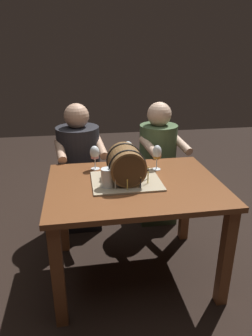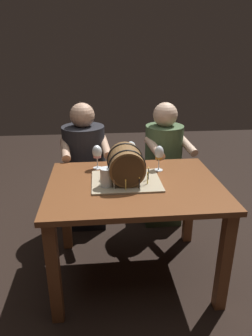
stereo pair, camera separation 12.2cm
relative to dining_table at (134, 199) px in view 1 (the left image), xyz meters
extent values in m
plane|color=black|center=(0.00, 0.00, -0.62)|extent=(8.00, 8.00, 0.00)
cube|color=brown|center=(0.00, 0.00, 0.11)|extent=(1.15, 0.87, 0.03)
cube|color=brown|center=(-0.52, -0.37, -0.26)|extent=(0.07, 0.07, 0.71)
cube|color=brown|center=(0.52, -0.37, -0.26)|extent=(0.07, 0.07, 0.71)
cube|color=brown|center=(-0.52, 0.37, -0.26)|extent=(0.07, 0.07, 0.71)
cube|color=brown|center=(0.52, 0.37, -0.26)|extent=(0.07, 0.07, 0.71)
cube|color=tan|center=(-0.05, 0.03, 0.13)|extent=(0.46, 0.38, 0.01)
cylinder|color=brown|center=(-0.05, 0.03, 0.25)|extent=(0.23, 0.26, 0.23)
cylinder|color=#46301B|center=(-0.05, -0.10, 0.25)|extent=(0.20, 0.00, 0.20)
cylinder|color=#46301B|center=(-0.05, 0.16, 0.25)|extent=(0.20, 0.00, 0.20)
torus|color=black|center=(-0.05, -0.04, 0.25)|extent=(0.25, 0.01, 0.25)
torus|color=black|center=(-0.05, 0.10, 0.25)|extent=(0.25, 0.01, 0.25)
cylinder|color=black|center=(0.10, 0.03, 0.17)|extent=(0.01, 0.01, 0.08)
sphere|color=#F9C64C|center=(0.10, 0.03, 0.22)|extent=(0.01, 0.01, 0.01)
cylinder|color=black|center=(0.08, 0.10, 0.16)|extent=(0.01, 0.01, 0.06)
sphere|color=#F9C64C|center=(0.08, 0.10, 0.20)|extent=(0.01, 0.01, 0.01)
cylinder|color=#D64C47|center=(-0.01, 0.17, 0.16)|extent=(0.01, 0.01, 0.06)
sphere|color=#F9C64C|center=(-0.01, 0.17, 0.20)|extent=(0.01, 0.01, 0.01)
cylinder|color=#D64C47|center=(-0.08, 0.18, 0.16)|extent=(0.01, 0.01, 0.06)
sphere|color=#F9C64C|center=(-0.08, 0.18, 0.20)|extent=(0.01, 0.01, 0.01)
cylinder|color=silver|center=(-0.14, 0.15, 0.17)|extent=(0.01, 0.01, 0.07)
sphere|color=#F9C64C|center=(-0.14, 0.15, 0.22)|extent=(0.01, 0.01, 0.01)
cylinder|color=#EAD666|center=(-0.19, 0.09, 0.17)|extent=(0.01, 0.01, 0.06)
sphere|color=#F9C64C|center=(-0.19, 0.09, 0.21)|extent=(0.01, 0.01, 0.01)
cylinder|color=silver|center=(-0.20, 0.00, 0.17)|extent=(0.01, 0.01, 0.07)
sphere|color=#F9C64C|center=(-0.20, 0.00, 0.21)|extent=(0.01, 0.01, 0.01)
cylinder|color=silver|center=(-0.14, -0.10, 0.17)|extent=(0.01, 0.01, 0.07)
sphere|color=#F9C64C|center=(-0.14, -0.10, 0.21)|extent=(0.01, 0.01, 0.01)
cylinder|color=#EAD666|center=(-0.07, -0.12, 0.17)|extent=(0.01, 0.01, 0.06)
sphere|color=#F9C64C|center=(-0.07, -0.12, 0.20)|extent=(0.01, 0.01, 0.01)
cylinder|color=black|center=(0.02, -0.11, 0.17)|extent=(0.01, 0.01, 0.07)
sphere|color=#F9C64C|center=(0.02, -0.11, 0.21)|extent=(0.01, 0.01, 0.01)
cylinder|color=#EAD666|center=(0.08, -0.04, 0.17)|extent=(0.01, 0.01, 0.07)
sphere|color=#F9C64C|center=(0.08, -0.04, 0.21)|extent=(0.01, 0.01, 0.01)
cylinder|color=white|center=(-0.24, 0.29, 0.12)|extent=(0.07, 0.07, 0.00)
cylinder|color=white|center=(-0.24, 0.29, 0.17)|extent=(0.01, 0.01, 0.08)
ellipsoid|color=white|center=(-0.24, 0.29, 0.25)|extent=(0.07, 0.07, 0.10)
cylinder|color=pink|center=(-0.24, 0.29, 0.23)|extent=(0.06, 0.06, 0.03)
cylinder|color=white|center=(0.20, 0.21, 0.12)|extent=(0.06, 0.06, 0.00)
cylinder|color=white|center=(0.20, 0.21, 0.17)|extent=(0.01, 0.01, 0.08)
ellipsoid|color=white|center=(0.20, 0.21, 0.26)|extent=(0.07, 0.07, 0.10)
cylinder|color=#C6842D|center=(0.20, 0.21, 0.23)|extent=(0.05, 0.05, 0.04)
cylinder|color=white|center=(0.02, 0.38, 0.12)|extent=(0.07, 0.07, 0.00)
cylinder|color=white|center=(0.02, 0.38, 0.16)|extent=(0.01, 0.01, 0.07)
ellipsoid|color=white|center=(0.02, 0.38, 0.25)|extent=(0.07, 0.07, 0.10)
cylinder|color=maroon|center=(0.02, 0.38, 0.22)|extent=(0.06, 0.06, 0.04)
cylinder|color=white|center=(-0.19, -0.05, 0.19)|extent=(0.08, 0.08, 0.13)
cylinder|color=#C6842D|center=(-0.19, -0.05, 0.17)|extent=(0.07, 0.07, 0.10)
cylinder|color=white|center=(-0.19, -0.05, 0.23)|extent=(0.07, 0.07, 0.01)
cube|color=black|center=(-0.36, 0.74, -0.39)|extent=(0.34, 0.32, 0.45)
cylinder|color=#232328|center=(-0.36, 0.74, 0.08)|extent=(0.42, 0.42, 0.50)
sphere|color=tan|center=(-0.36, 0.74, 0.43)|extent=(0.21, 0.21, 0.21)
cylinder|color=tan|center=(-0.18, 0.63, 0.18)|extent=(0.11, 0.31, 0.14)
cylinder|color=tan|center=(-0.50, 0.59, 0.18)|extent=(0.11, 0.31, 0.14)
cube|color=#2A3A24|center=(0.36, 0.74, -0.39)|extent=(0.34, 0.32, 0.45)
cylinder|color=#47603D|center=(0.36, 0.74, 0.08)|extent=(0.40, 0.40, 0.49)
sphere|color=beige|center=(0.36, 0.74, 0.42)|extent=(0.21, 0.21, 0.21)
cylinder|color=beige|center=(0.54, 0.65, 0.18)|extent=(0.14, 0.32, 0.14)
cylinder|color=beige|center=(0.24, 0.58, 0.18)|extent=(0.14, 0.32, 0.14)
camera|label=1|loc=(-0.35, -1.79, 0.96)|focal=32.22mm
camera|label=2|loc=(-0.23, -1.81, 0.96)|focal=32.22mm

